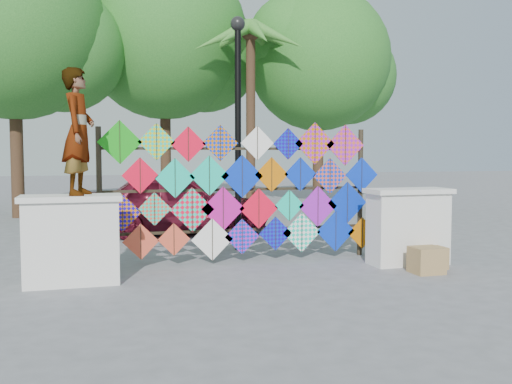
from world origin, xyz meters
TOP-DOWN VIEW (x-y plane):
  - ground at (0.00, 0.00)m, footprint 80.00×80.00m
  - parapet_left at (-2.70, -0.20)m, footprint 1.40×0.65m
  - parapet_right at (2.70, -0.20)m, footprint 1.40×0.65m
  - kite_rack at (0.13, 0.73)m, footprint 4.94×0.24m
  - tree_west at (-4.40, 9.03)m, footprint 5.85×5.20m
  - tree_mid at (0.11, 11.03)m, footprint 6.30×5.60m
  - tree_east at (5.09, 9.53)m, footprint 5.40×4.80m
  - palm_tree at (2.20, 8.00)m, footprint 3.62×3.62m
  - vendor_woman at (-2.57, -0.20)m, footprint 0.59×0.75m
  - sedan at (-0.51, 4.41)m, footprint 4.26×1.97m
  - lamppost at (0.30, 2.00)m, footprint 0.28×0.28m
  - cardboard_box_near at (2.60, -0.93)m, footprint 0.46×0.41m
  - cardboard_box_far at (2.89, -0.62)m, footprint 0.42×0.38m

SIDE VIEW (x-z plane):
  - ground at x=0.00m, z-range 0.00..0.00m
  - cardboard_box_far at x=2.89m, z-range 0.00..0.35m
  - cardboard_box_near at x=2.60m, z-range 0.00..0.41m
  - parapet_left at x=-2.70m, z-range 0.01..1.29m
  - parapet_right at x=2.70m, z-range 0.01..1.29m
  - sedan at x=-0.51m, z-range 0.00..1.41m
  - kite_rack at x=0.13m, z-range 0.01..2.43m
  - vendor_woman at x=-2.57m, z-range 1.28..3.08m
  - lamppost at x=0.30m, z-range 0.46..4.92m
  - palm_tree at x=2.20m, z-range 2.04..7.87m
  - tree_east at x=5.09m, z-range 1.28..8.69m
  - tree_west at x=-4.40m, z-range 1.38..9.39m
  - tree_mid at x=0.11m, z-range 1.47..10.08m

